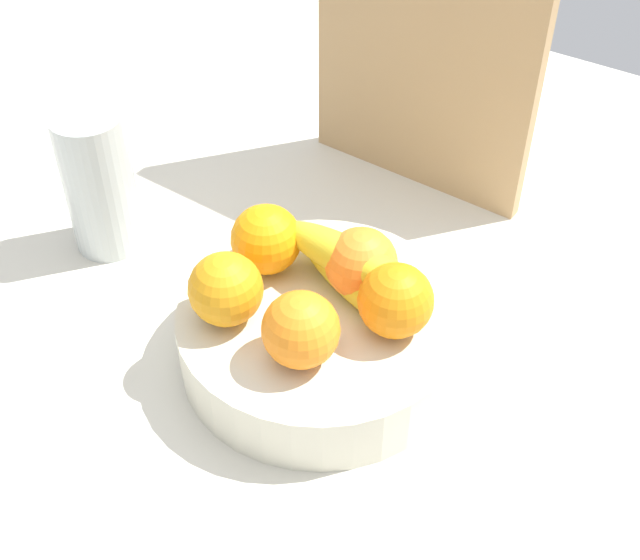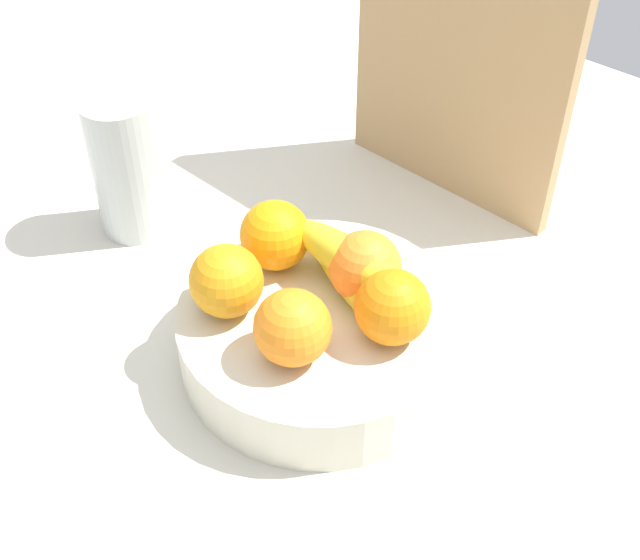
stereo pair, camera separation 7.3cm
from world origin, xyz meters
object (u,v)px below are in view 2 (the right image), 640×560
Objects in this scene: orange_front_right at (293,328)px; cutting_board at (461,52)px; orange_front_left at (226,281)px; banana_bunch at (358,274)px; orange_back_right at (275,235)px; orange_center at (394,306)px; thermos_tumbler at (129,165)px; fruit_bowl at (320,334)px; orange_back_left at (365,267)px.

cutting_board reaches higher than orange_front_right.
banana_bunch is at bearing 46.81° from orange_front_left.
orange_back_right reaches higher than banana_bunch.
orange_back_right is 0.19× the size of cutting_board.
banana_bunch is at bearing 163.63° from orange_center.
orange_back_right is 9.50cm from banana_bunch.
orange_back_right is at bearing 0.62° from thermos_tumbler.
fruit_bowl is 3.93× the size of orange_back_right.
cutting_board is at bearing 114.57° from orange_center.
orange_back_left is at bearing 78.37° from banana_bunch.
banana_bunch is 30.70cm from cutting_board.
thermos_tumbler is at bearing 175.69° from fruit_bowl.
cutting_board is at bearing 89.83° from orange_front_left.
orange_front_left reaches higher than fruit_bowl.
cutting_board is (1.11, 29.53, 8.07)cm from orange_back_right.
orange_front_left is 15.63cm from orange_center.
thermos_tumbler is (-21.91, -0.24, -1.60)cm from orange_back_right.
thermos_tumbler is at bearing 179.81° from orange_center.
orange_front_left is at bearing 176.58° from orange_front_right.
orange_front_left is at bearing -151.79° from orange_center.
orange_front_right reaches higher than fruit_bowl.
orange_back_left is (8.58, 9.78, 0.00)cm from orange_front_left.
cutting_board reaches higher than banana_bunch.
fruit_bowl is at bearing 37.49° from orange_front_left.
cutting_board is at bearing 106.35° from banana_bunch.
orange_center is 14.78cm from orange_back_right.
orange_front_right and orange_back_left have the same top height.
orange_center is (5.15, 7.91, 0.00)cm from orange_front_right.
fruit_bowl is 3.93× the size of orange_front_right.
orange_front_left is 1.00× the size of orange_back_right.
orange_front_left is 24.17cm from thermos_tumbler.
cutting_board reaches higher than fruit_bowl.
fruit_bowl is 3.93× the size of orange_front_left.
orange_back_right is (-9.63, 8.26, 0.00)cm from orange_front_right.
banana_bunch is (9.41, 1.22, -0.39)cm from orange_back_right.
cutting_board reaches higher than orange_back_left.
orange_center is 1.00× the size of orange_back_left.
thermos_tumbler is at bearing -177.35° from banana_bunch.
orange_center is at bearing 17.08° from fruit_bowl.
orange_front_right is (8.63, -0.52, 0.00)cm from orange_front_left.
cutting_board is at bearing 87.85° from orange_back_right.
orange_front_right is 39.57cm from cutting_board.
orange_center is 0.42× the size of thermos_tumbler.
banana_bunch is 0.49× the size of cutting_board.
orange_back_right is at bearing 178.61° from orange_center.
banana_bunch is (-5.36, 1.57, -0.39)cm from orange_center.
orange_front_right is 0.42× the size of thermos_tumbler.
orange_center is 5.72cm from orange_back_left.
orange_front_left is 8.64cm from orange_front_right.
orange_center is at bearing -1.39° from orange_back_right.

